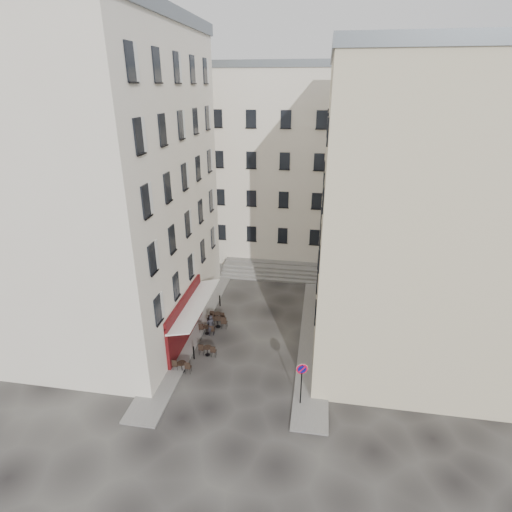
% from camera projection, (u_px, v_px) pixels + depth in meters
% --- Properties ---
extents(ground, '(90.00, 90.00, 0.00)m').
position_uv_depth(ground, '(245.00, 354.00, 26.78)').
color(ground, black).
rests_on(ground, ground).
extents(sidewalk_left, '(2.00, 22.00, 0.12)m').
position_uv_depth(sidewalk_left, '(198.00, 317.00, 31.06)').
color(sidewalk_left, slate).
rests_on(sidewalk_left, ground).
extents(sidewalk_right, '(2.00, 18.00, 0.12)m').
position_uv_depth(sidewalk_right, '(314.00, 335.00, 28.81)').
color(sidewalk_right, slate).
rests_on(sidewalk_right, ground).
extents(building_left, '(12.20, 16.20, 20.60)m').
position_uv_depth(building_left, '(100.00, 187.00, 27.03)').
color(building_left, beige).
rests_on(building_left, ground).
extents(building_right, '(12.20, 14.20, 18.60)m').
position_uv_depth(building_right, '(420.00, 214.00, 24.73)').
color(building_right, beige).
rests_on(building_right, ground).
extents(building_back, '(18.20, 10.20, 18.60)m').
position_uv_depth(building_back, '(270.00, 164.00, 40.51)').
color(building_back, beige).
rests_on(building_back, ground).
extents(cafe_storefront, '(1.74, 7.30, 3.50)m').
position_uv_depth(cafe_storefront, '(186.00, 317.00, 27.60)').
color(cafe_storefront, '#470A11').
rests_on(cafe_storefront, ground).
extents(stone_steps, '(9.00, 3.15, 0.80)m').
position_uv_depth(stone_steps, '(270.00, 270.00, 38.04)').
color(stone_steps, slate).
rests_on(stone_steps, ground).
extents(bollard_near, '(0.12, 0.12, 0.98)m').
position_uv_depth(bollard_near, '(194.00, 352.00, 26.16)').
color(bollard_near, black).
rests_on(bollard_near, ground).
extents(bollard_mid, '(0.12, 0.12, 0.98)m').
position_uv_depth(bollard_mid, '(208.00, 323.00, 29.33)').
color(bollard_mid, black).
rests_on(bollard_mid, ground).
extents(bollard_far, '(0.12, 0.12, 0.98)m').
position_uv_depth(bollard_far, '(220.00, 300.00, 32.51)').
color(bollard_far, black).
rests_on(bollard_far, ground).
extents(no_parking_sign, '(0.62, 0.20, 2.81)m').
position_uv_depth(no_parking_sign, '(302.00, 376.00, 21.79)').
color(no_parking_sign, black).
rests_on(no_parking_sign, ground).
extents(bistro_table_a, '(1.22, 0.57, 0.86)m').
position_uv_depth(bistro_table_a, '(182.00, 366.00, 25.01)').
color(bistro_table_a, black).
rests_on(bistro_table_a, ground).
extents(bistro_table_b, '(1.20, 0.56, 0.84)m').
position_uv_depth(bistro_table_b, '(208.00, 350.00, 26.54)').
color(bistro_table_b, black).
rests_on(bistro_table_b, ground).
extents(bistro_table_c, '(1.14, 0.54, 0.80)m').
position_uv_depth(bistro_table_c, '(207.00, 329.00, 28.84)').
color(bistro_table_c, black).
rests_on(bistro_table_c, ground).
extents(bistro_table_d, '(1.42, 0.66, 1.00)m').
position_uv_depth(bistro_table_d, '(218.00, 321.00, 29.62)').
color(bistro_table_d, black).
rests_on(bistro_table_d, ground).
extents(bistro_table_e, '(1.17, 0.55, 0.82)m').
position_uv_depth(bistro_table_e, '(218.00, 316.00, 30.49)').
color(bistro_table_e, black).
rests_on(bistro_table_e, ground).
extents(pedestrian, '(0.71, 0.66, 1.63)m').
position_uv_depth(pedestrian, '(211.00, 325.00, 28.57)').
color(pedestrian, black).
rests_on(pedestrian, ground).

